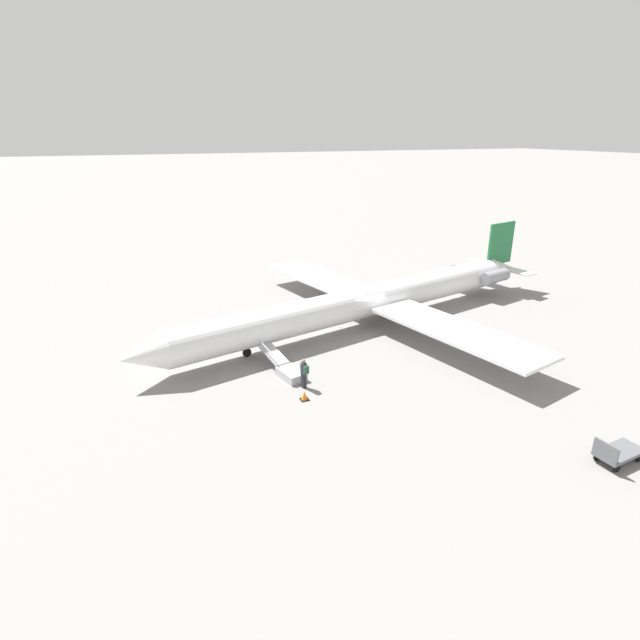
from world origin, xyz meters
name	(u,v)px	position (x,y,z in m)	size (l,w,h in m)	color
ground_plane	(363,325)	(0.00, 0.00, 0.00)	(600.00, 600.00, 0.00)	gray
airplane_main	(373,300)	(-0.90, -0.20, 1.78)	(34.43, 27.04, 5.98)	white
boarding_stairs	(287,370)	(7.79, 5.49, 0.36)	(1.87, 4.14, 1.55)	#B2B2B7
passenger	(304,372)	(7.45, 7.26, 1.00)	(0.39, 0.56, 1.74)	#23232D
luggage_cart	(618,452)	(-2.59, 18.67, 0.46)	(2.28, 1.27, 1.22)	#595B60
traffic_cone_near_stairs	(304,396)	(7.90, 8.50, 0.23)	(0.46, 0.46, 0.50)	black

